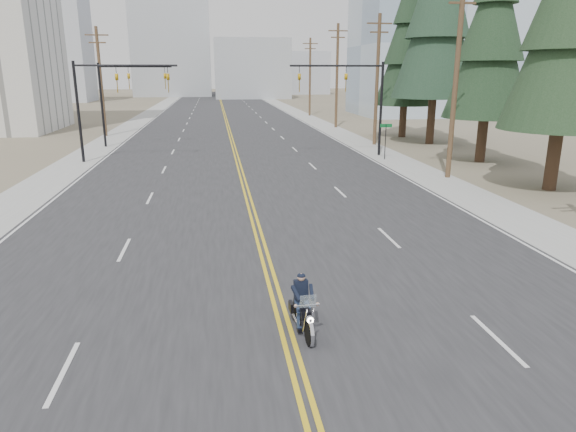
# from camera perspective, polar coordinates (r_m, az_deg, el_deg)

# --- Properties ---
(road) EXTENTS (20.00, 200.00, 0.01)m
(road) POSITION_cam_1_polar(r_m,az_deg,el_deg) (76.56, -7.00, 10.90)
(road) COLOR #303033
(road) RESTS_ON ground
(sidewalk_left) EXTENTS (3.00, 200.00, 0.01)m
(sidewalk_left) POSITION_cam_1_polar(r_m,az_deg,el_deg) (77.19, -15.71, 10.48)
(sidewalk_left) COLOR #A5A5A0
(sidewalk_left) RESTS_ON ground
(sidewalk_right) EXTENTS (3.00, 200.00, 0.01)m
(sidewalk_right) POSITION_cam_1_polar(r_m,az_deg,el_deg) (77.66, 1.67, 11.08)
(sidewalk_right) COLOR #A5A5A0
(sidewalk_right) RESTS_ON ground
(traffic_mast_left) EXTENTS (7.10, 0.26, 7.00)m
(traffic_mast_left) POSITION_cam_1_polar(r_m,az_deg,el_deg) (39.03, -19.53, 12.90)
(traffic_mast_left) COLOR black
(traffic_mast_left) RESTS_ON ground
(traffic_mast_right) EXTENTS (7.10, 0.26, 7.00)m
(traffic_mast_right) POSITION_cam_1_polar(r_m,az_deg,el_deg) (39.74, 7.53, 13.67)
(traffic_mast_right) COLOR black
(traffic_mast_right) RESTS_ON ground
(traffic_mast_far) EXTENTS (6.10, 0.26, 7.00)m
(traffic_mast_far) POSITION_cam_1_polar(r_m,az_deg,el_deg) (46.96, -18.06, 13.27)
(traffic_mast_far) COLOR black
(traffic_mast_far) RESTS_ON ground
(street_sign) EXTENTS (0.90, 0.06, 2.62)m
(street_sign) POSITION_cam_1_polar(r_m,az_deg,el_deg) (38.60, 10.80, 8.81)
(street_sign) COLOR black
(street_sign) RESTS_ON ground
(utility_pole_b) EXTENTS (2.20, 0.30, 11.50)m
(utility_pole_b) POSITION_cam_1_polar(r_m,az_deg,el_deg) (32.50, 18.17, 14.48)
(utility_pole_b) COLOR brown
(utility_pole_b) RESTS_ON ground
(utility_pole_c) EXTENTS (2.20, 0.30, 11.00)m
(utility_pole_c) POSITION_cam_1_polar(r_m,az_deg,el_deg) (46.48, 9.88, 14.83)
(utility_pole_c) COLOR brown
(utility_pole_c) RESTS_ON ground
(utility_pole_d) EXTENTS (2.20, 0.30, 11.50)m
(utility_pole_d) POSITION_cam_1_polar(r_m,az_deg,el_deg) (60.94, 5.47, 15.38)
(utility_pole_d) COLOR brown
(utility_pole_d) RESTS_ON ground
(utility_pole_e) EXTENTS (2.20, 0.30, 11.00)m
(utility_pole_e) POSITION_cam_1_polar(r_m,az_deg,el_deg) (77.58, 2.46, 15.30)
(utility_pole_e) COLOR brown
(utility_pole_e) RESTS_ON ground
(utility_pole_left) EXTENTS (2.20, 0.30, 10.50)m
(utility_pole_left) POSITION_cam_1_polar(r_m,az_deg,el_deg) (55.39, -20.08, 13.98)
(utility_pole_left) COLOR brown
(utility_pole_left) RESTS_ON ground
(glass_building) EXTENTS (24.00, 16.00, 20.00)m
(glass_building) POSITION_cam_1_polar(r_m,az_deg,el_deg) (83.44, 16.45, 17.67)
(glass_building) COLOR #9EB5CC
(glass_building) RESTS_ON ground
(haze_bldg_a) EXTENTS (14.00, 12.00, 22.00)m
(haze_bldg_a) POSITION_cam_1_polar(r_m,az_deg,el_deg) (125.91, -24.55, 16.52)
(haze_bldg_a) COLOR #B7BCC6
(haze_bldg_a) RESTS_ON ground
(haze_bldg_b) EXTENTS (18.00, 14.00, 14.00)m
(haze_bldg_b) POSITION_cam_1_polar(r_m,az_deg,el_deg) (131.64, -4.07, 15.99)
(haze_bldg_b) COLOR #ADB2B7
(haze_bldg_b) RESTS_ON ground
(haze_bldg_c) EXTENTS (16.00, 12.00, 18.00)m
(haze_bldg_c) POSITION_cam_1_polar(r_m,az_deg,el_deg) (123.53, 12.10, 16.64)
(haze_bldg_c) COLOR #B7BCC6
(haze_bldg_c) RESTS_ON ground
(haze_bldg_d) EXTENTS (20.00, 15.00, 26.00)m
(haze_bldg_d) POSITION_cam_1_polar(r_m,az_deg,el_deg) (146.82, -12.78, 17.97)
(haze_bldg_d) COLOR #ADB2B7
(haze_bldg_d) RESTS_ON ground
(haze_bldg_e) EXTENTS (14.00, 14.00, 12.00)m
(haze_bldg_e) POSITION_cam_1_polar(r_m,az_deg,el_deg) (158.54, 1.63, 15.60)
(haze_bldg_e) COLOR #B7BCC6
(haze_bldg_e) RESTS_ON ground
(haze_bldg_f) EXTENTS (12.00, 12.00, 16.00)m
(haze_bldg_f) POSITION_cam_1_polar(r_m,az_deg,el_deg) (144.65, -28.64, 14.55)
(haze_bldg_f) COLOR #ADB2B7
(haze_bldg_f) RESTS_ON ground
(motorcyclist) EXTENTS (0.90, 1.91, 1.46)m
(motorcyclist) POSITION_cam_1_polar(r_m,az_deg,el_deg) (12.81, 1.71, -9.84)
(motorcyclist) COLOR black
(motorcyclist) RESTS_ON ground
(conifer_near) EXTENTS (6.23, 6.23, 16.48)m
(conifer_near) POSITION_cam_1_polar(r_m,az_deg,el_deg) (31.32, 29.25, 19.72)
(conifer_near) COLOR #382619
(conifer_near) RESTS_ON ground
(conifer_mid) EXTENTS (5.89, 5.89, 15.70)m
(conifer_mid) POSITION_cam_1_polar(r_m,az_deg,el_deg) (39.45, 21.80, 18.65)
(conifer_mid) COLOR #382619
(conifer_mid) RESTS_ON ground
(conifer_tall) EXTENTS (7.31, 7.31, 20.32)m
(conifer_tall) POSITION_cam_1_polar(r_m,az_deg,el_deg) (48.49, 16.48, 21.52)
(conifer_tall) COLOR #382619
(conifer_tall) RESTS_ON ground
(conifer_far) EXTENTS (5.85, 5.85, 15.67)m
(conifer_far) POSITION_cam_1_polar(r_m,az_deg,el_deg) (52.97, 13.14, 18.27)
(conifer_far) COLOR #382619
(conifer_far) RESTS_ON ground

